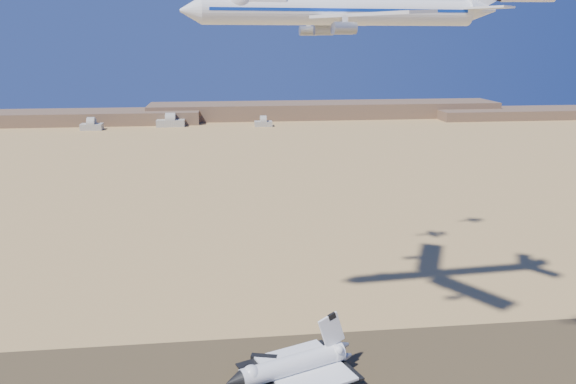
{
  "coord_description": "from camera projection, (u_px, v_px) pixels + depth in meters",
  "views": [
    {
      "loc": [
        -3.75,
        -133.15,
        90.06
      ],
      "look_at": [
        12.7,
        8.0,
        51.7
      ],
      "focal_mm": 35.0,
      "sensor_mm": 36.0,
      "label": 1
    }
  ],
  "objects": [
    {
      "name": "ridgeline",
      "position": [
        281.0,
        113.0,
        662.55
      ],
      "size": [
        960.0,
        90.0,
        18.0
      ],
      "color": "brown",
      "rests_on": "ground"
    },
    {
      "name": "hangars",
      "position": [
        166.0,
        123.0,
        601.96
      ],
      "size": [
        200.5,
        29.5,
        30.0
      ],
      "color": "#9D978B",
      "rests_on": "ground"
    },
    {
      "name": "shuttle",
      "position": [
        292.0,
        367.0,
        151.38
      ],
      "size": [
        37.52,
        30.85,
        18.25
      ],
      "rotation": [
        0.0,
        0.0,
        0.36
      ],
      "color": "white",
      "rests_on": "runway"
    },
    {
      "name": "carrier_747",
      "position": [
        331.0,
        12.0,
        151.06
      ],
      "size": [
        88.67,
        68.61,
        22.1
      ],
      "rotation": [
        0.0,
        0.0,
        0.07
      ],
      "color": "white"
    },
    {
      "name": "chase_jet_d",
      "position": [
        347.0,
        23.0,
        197.98
      ],
      "size": [
        16.71,
        9.0,
        4.16
      ],
      "rotation": [
        0.0,
        0.0,
        0.06
      ],
      "color": "white"
    },
    {
      "name": "chase_jet_e",
      "position": [
        401.0,
        2.0,
        212.56
      ],
      "size": [
        14.52,
        7.88,
        3.62
      ],
      "rotation": [
        0.0,
        0.0,
        0.08
      ],
      "color": "white"
    }
  ]
}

